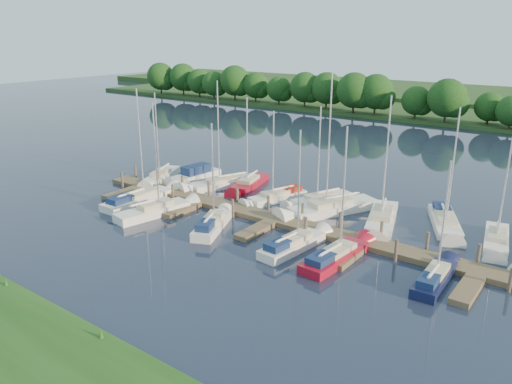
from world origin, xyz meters
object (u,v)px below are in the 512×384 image
Objects in this scene: motorboat at (195,176)px; dock at (272,222)px; sailboat_n_0 at (161,178)px; sailboat_s_2 at (213,225)px; sailboat_n_5 at (319,201)px.

dock is at bearing 163.01° from motorboat.
sailboat_n_0 is 1.08× the size of sailboat_s_2.
sailboat_s_2 is (13.56, -7.13, 0.06)m from sailboat_n_0.
dock is 6.79m from sailboat_n_5.
sailboat_s_2 is (-3.84, -10.43, 0.07)m from sailboat_n_5.
sailboat_n_0 is 17.71m from sailboat_n_5.
sailboat_n_5 is at bearing 84.75° from dock.
sailboat_n_5 reaches higher than sailboat_s_2.
sailboat_n_5 is at bearing 46.75° from sailboat_s_2.
sailboat_n_0 is 1.03× the size of sailboat_n_5.
sailboat_s_2 is at bearing -131.21° from dock.
sailboat_n_0 is at bearing 43.90° from motorboat.
sailboat_n_5 reaches higher than dock.
sailboat_s_2 reaches higher than motorboat.
motorboat is at bearing 115.70° from sailboat_s_2.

